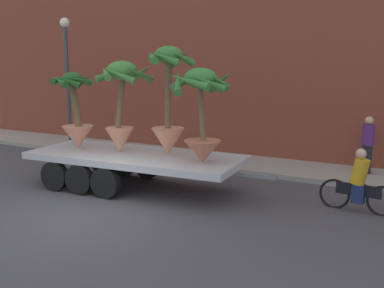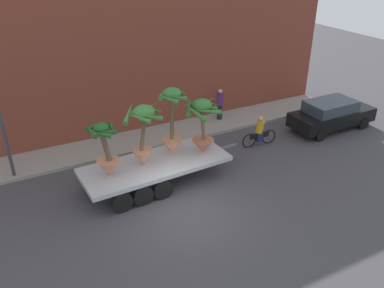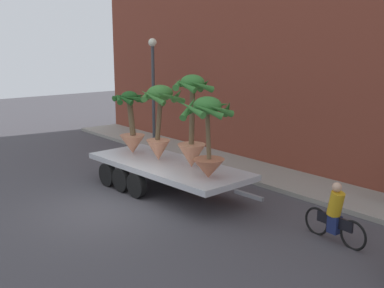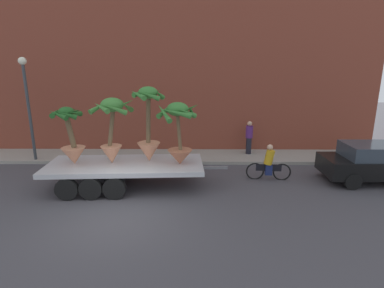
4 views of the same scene
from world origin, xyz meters
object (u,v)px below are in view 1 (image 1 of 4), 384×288
(potted_palm_rear, at_px, (76,116))
(potted_palm_extra, at_px, (202,112))
(potted_palm_middle, at_px, (122,101))
(cyclist, at_px, (359,184))
(pedestrian_near_gate, at_px, (368,144))
(flatbed_trailer, at_px, (127,161))
(street_lamp, at_px, (67,66))
(potted_palm_front, at_px, (168,106))

(potted_palm_rear, bearing_deg, potted_palm_extra, 0.42)
(potted_palm_middle, distance_m, cyclist, 6.43)
(potted_palm_middle, height_order, pedestrian_near_gate, potted_palm_middle)
(flatbed_trailer, bearing_deg, cyclist, 8.28)
(potted_palm_rear, relative_size, potted_palm_middle, 0.87)
(pedestrian_near_gate, bearing_deg, potted_palm_extra, -128.61)
(potted_palm_rear, height_order, street_lamp, street_lamp)
(potted_palm_front, distance_m, potted_palm_extra, 1.23)
(pedestrian_near_gate, relative_size, street_lamp, 0.35)
(potted_palm_front, bearing_deg, potted_palm_rear, -172.00)
(potted_palm_front, xyz_separation_m, cyclist, (4.82, 0.57, -1.64))
(flatbed_trailer, xyz_separation_m, potted_palm_rear, (-1.68, -0.10, 1.16))
(potted_palm_front, relative_size, potted_palm_extra, 1.23)
(potted_palm_extra, xyz_separation_m, pedestrian_near_gate, (3.38, 4.24, -1.21))
(potted_palm_middle, xyz_separation_m, potted_palm_extra, (2.49, -0.10, -0.14))
(potted_palm_front, relative_size, cyclist, 1.57)
(pedestrian_near_gate, bearing_deg, potted_palm_middle, -144.84)
(potted_palm_extra, xyz_separation_m, cyclist, (3.65, 0.94, -1.59))
(potted_palm_middle, bearing_deg, potted_palm_extra, -2.35)
(pedestrian_near_gate, bearing_deg, cyclist, -85.45)
(potted_palm_front, distance_m, street_lamp, 6.71)
(flatbed_trailer, distance_m, potted_palm_front, 1.95)
(potted_palm_middle, height_order, cyclist, potted_palm_middle)
(potted_palm_rear, distance_m, street_lamp, 4.68)
(street_lamp, bearing_deg, potted_palm_front, -24.66)
(flatbed_trailer, distance_m, potted_palm_extra, 2.77)
(potted_palm_rear, distance_m, potted_palm_front, 2.90)
(cyclist, bearing_deg, potted_palm_extra, -165.51)
(potted_palm_front, height_order, pedestrian_near_gate, potted_palm_front)
(potted_palm_rear, relative_size, potted_palm_extra, 0.93)
(cyclist, bearing_deg, potted_palm_front, -173.23)
(pedestrian_near_gate, height_order, street_lamp, street_lamp)
(potted_palm_extra, distance_m, cyclist, 4.09)
(potted_palm_extra, bearing_deg, potted_palm_rear, -179.58)
(flatbed_trailer, height_order, potted_palm_rear, potted_palm_rear)
(flatbed_trailer, height_order, potted_palm_front, potted_palm_front)
(flatbed_trailer, height_order, pedestrian_near_gate, pedestrian_near_gate)
(potted_palm_extra, relative_size, cyclist, 1.28)
(potted_palm_rear, xyz_separation_m, potted_palm_front, (2.85, 0.40, 0.38))
(potted_palm_front, relative_size, pedestrian_near_gate, 1.69)
(potted_palm_extra, bearing_deg, pedestrian_near_gate, 51.39)
(potted_palm_middle, bearing_deg, pedestrian_near_gate, 35.16)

